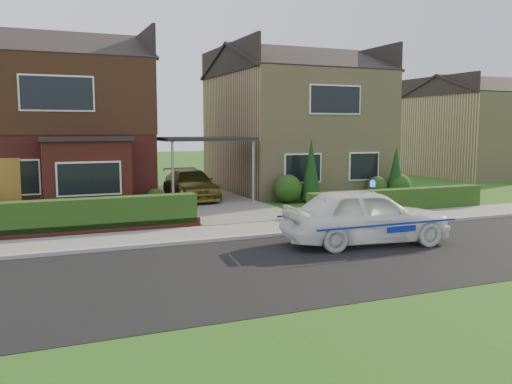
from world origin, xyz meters
TOP-DOWN VIEW (x-y plane):
  - ground at (0.00, 0.00)m, footprint 120.00×120.00m
  - road at (0.00, 0.00)m, footprint 60.00×6.00m
  - kerb at (0.00, 3.05)m, footprint 60.00×0.16m
  - sidewalk at (0.00, 4.10)m, footprint 60.00×2.00m
  - grass_verge at (0.00, -5.00)m, footprint 60.00×4.00m
  - driveway at (0.00, 11.00)m, footprint 3.80×12.00m
  - house_left at (-5.78, 13.90)m, footprint 7.50×9.53m
  - house_right at (5.80, 13.99)m, footprint 7.50×8.06m
  - carport_link at (0.00, 10.95)m, footprint 3.80×3.00m
  - dwarf_wall at (-5.80, 5.30)m, footprint 7.70×0.25m
  - hedge_left at (-5.80, 5.45)m, footprint 7.50×0.55m
  - hedge_right at (5.80, 5.35)m, footprint 7.50×0.55m
  - shrub_left_mid at (-4.00, 9.30)m, footprint 1.32×1.32m
  - shrub_left_near at (-2.40, 9.60)m, footprint 0.84×0.84m
  - shrub_right_near at (3.20, 9.40)m, footprint 1.20×1.20m
  - shrub_right_mid at (7.80, 9.50)m, footprint 0.96×0.96m
  - shrub_right_far at (8.80, 9.20)m, footprint 1.08×1.08m
  - conifer_a at (4.20, 9.20)m, footprint 0.90×0.90m
  - conifer_b at (8.60, 9.20)m, footprint 0.90×0.90m
  - neighbour_right at (20.00, 16.00)m, footprint 6.50×7.00m
  - police_car at (1.51, 1.20)m, footprint 4.18×4.74m
  - driveway_car at (-0.48, 11.35)m, footprint 1.86×4.35m
  - potted_plant_a at (-3.55, 6.11)m, footprint 0.43×0.30m
  - potted_plant_b at (-2.50, 9.00)m, footprint 0.58×0.55m
  - potted_plant_c at (-6.52, 9.00)m, footprint 0.48×0.48m

SIDE VIEW (x-z plane):
  - ground at x=0.00m, z-range 0.00..0.00m
  - road at x=0.00m, z-range -0.01..0.01m
  - grass_verge at x=0.00m, z-range -0.01..0.01m
  - hedge_left at x=-5.80m, z-range -0.45..0.45m
  - hedge_right at x=5.80m, z-range -0.40..0.40m
  - sidewalk at x=0.00m, z-range 0.00..0.10m
  - kerb at x=0.00m, z-range 0.00..0.12m
  - driveway at x=0.00m, z-range 0.00..0.12m
  - dwarf_wall at x=-5.80m, z-range 0.00..0.36m
  - potted_plant_a at x=-3.55m, z-range 0.00..0.79m
  - potted_plant_b at x=-2.50m, z-range 0.00..0.82m
  - shrub_left_near at x=-2.40m, z-range 0.00..0.84m
  - potted_plant_c at x=-6.52m, z-range 0.00..0.85m
  - shrub_right_mid at x=7.80m, z-range 0.00..0.96m
  - shrub_right_far at x=8.80m, z-range 0.00..1.08m
  - shrub_right_near at x=3.20m, z-range 0.00..1.20m
  - shrub_left_mid at x=-4.00m, z-range 0.00..1.32m
  - driveway_car at x=-0.48m, z-range 0.12..1.37m
  - police_car at x=1.51m, z-range -0.08..1.63m
  - conifer_b at x=8.60m, z-range 0.00..2.20m
  - conifer_a at x=4.20m, z-range 0.00..2.60m
  - neighbour_right at x=20.00m, z-range 0.00..5.20m
  - carport_link at x=0.00m, z-range 1.27..4.04m
  - house_right at x=5.80m, z-range 0.04..7.29m
  - house_left at x=-5.78m, z-range 0.19..7.44m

